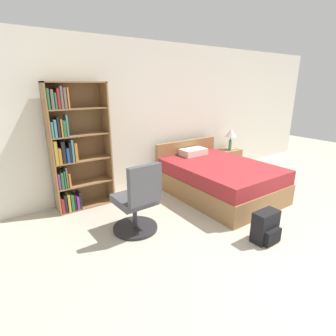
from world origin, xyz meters
name	(u,v)px	position (x,y,z in m)	size (l,w,h in m)	color
ground_plane	(324,271)	(0.00, 0.00, 0.00)	(14.00, 14.00, 0.00)	#BCB29E
wall_back	(158,117)	(0.00, 3.23, 1.30)	(9.00, 0.06, 2.60)	silver
bookshelf	(73,149)	(-1.66, 3.00, 0.95)	(0.87, 0.31, 1.92)	olive
bed	(217,178)	(0.53, 2.13, 0.30)	(1.41, 1.96, 0.83)	olive
office_chair	(138,203)	(-1.23, 1.80, 0.42)	(0.60, 0.63, 0.98)	#232326
nightstand	(227,160)	(1.63, 2.93, 0.26)	(0.52, 0.45, 0.51)	olive
table_lamp	(231,134)	(1.69, 2.91, 0.86)	(0.24, 0.24, 0.45)	#B2B2B7
water_bottle	(230,145)	(1.59, 2.83, 0.63)	(0.06, 0.06, 0.24)	#3F8C4C
backpack_black	(266,227)	(-0.03, 0.71, 0.19)	(0.34, 0.24, 0.40)	black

